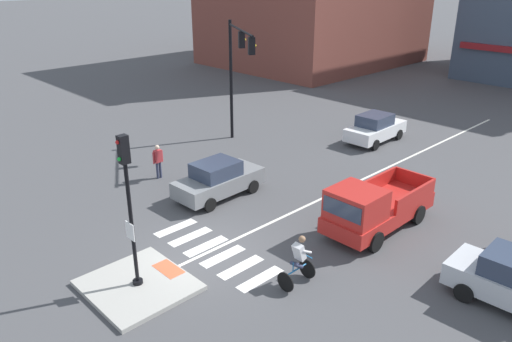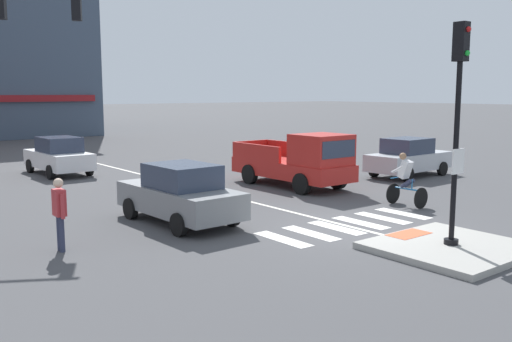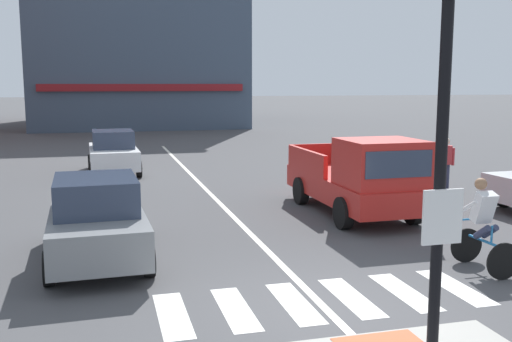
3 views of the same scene
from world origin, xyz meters
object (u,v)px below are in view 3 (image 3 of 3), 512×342
(signal_pole, at_px, (444,111))
(car_grey_westbound_near, at_px, (97,219))
(car_white_westbound_distant, at_px, (113,152))
(cyclist, at_px, (483,223))
(pedestrian_waiting_far_side, at_px, (446,159))
(pickup_truck_red_eastbound_mid, at_px, (360,179))

(signal_pole, bearing_deg, car_grey_westbound_near, 118.99)
(signal_pole, xyz_separation_m, car_white_westbound_distant, (-2.88, 17.45, -2.29))
(car_white_westbound_distant, xyz_separation_m, cyclist, (6.24, -13.64, 0.06))
(car_grey_westbound_near, bearing_deg, pedestrian_waiting_far_side, 25.17)
(car_grey_westbound_near, relative_size, cyclist, 2.47)
(pickup_truck_red_eastbound_mid, height_order, cyclist, pickup_truck_red_eastbound_mid)
(signal_pole, distance_m, cyclist, 5.55)
(signal_pole, relative_size, car_grey_westbound_near, 1.18)
(cyclist, bearing_deg, pedestrian_waiting_far_side, 61.87)
(car_white_westbound_distant, distance_m, cyclist, 15.00)
(car_white_westbound_distant, bearing_deg, cyclist, -65.43)
(cyclist, relative_size, pedestrian_waiting_far_side, 1.01)
(pickup_truck_red_eastbound_mid, xyz_separation_m, cyclist, (0.33, -4.56, -0.11))
(car_white_westbound_distant, relative_size, pedestrian_waiting_far_side, 2.48)
(car_white_westbound_distant, xyz_separation_m, car_grey_westbound_near, (-0.54, -11.27, 0.00))
(car_grey_westbound_near, distance_m, pedestrian_waiting_far_side, 11.87)
(car_white_westbound_distant, height_order, pedestrian_waiting_far_side, pedestrian_waiting_far_side)
(car_white_westbound_distant, xyz_separation_m, pickup_truck_red_eastbound_mid, (5.91, -9.08, 0.17))
(pedestrian_waiting_far_side, bearing_deg, car_white_westbound_distant, 148.59)
(signal_pole, distance_m, car_grey_westbound_near, 7.42)
(cyclist, bearing_deg, pickup_truck_red_eastbound_mid, 94.13)
(signal_pole, xyz_separation_m, pedestrian_waiting_far_side, (7.32, 11.22, -2.12))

